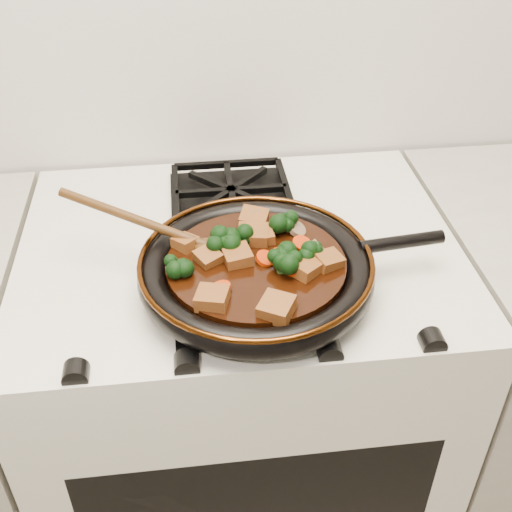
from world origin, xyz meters
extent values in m
cube|color=silver|center=(0.00, 1.69, 0.45)|extent=(0.76, 0.60, 0.90)
cylinder|color=black|center=(0.01, 1.56, 0.93)|extent=(0.34, 0.34, 0.01)
torus|color=black|center=(0.01, 1.56, 0.94)|extent=(0.36, 0.36, 0.04)
torus|color=#452209|center=(0.01, 1.56, 0.96)|extent=(0.36, 0.36, 0.01)
cylinder|color=black|center=(0.25, 1.58, 0.96)|extent=(0.14, 0.04, 0.02)
cylinder|color=black|center=(0.01, 1.56, 0.95)|extent=(0.28, 0.28, 0.02)
cube|color=brown|center=(-0.01, 1.56, 0.97)|extent=(0.05, 0.05, 0.03)
cube|color=brown|center=(0.12, 1.54, 0.97)|extent=(0.05, 0.05, 0.03)
cube|color=brown|center=(0.03, 1.61, 0.97)|extent=(0.04, 0.04, 0.02)
cube|color=brown|center=(0.03, 1.44, 0.97)|extent=(0.06, 0.06, 0.03)
cube|color=brown|center=(-0.06, 1.57, 0.97)|extent=(0.05, 0.05, 0.03)
cube|color=brown|center=(0.08, 1.52, 0.97)|extent=(0.06, 0.06, 0.03)
cube|color=brown|center=(0.02, 1.66, 0.97)|extent=(0.06, 0.06, 0.03)
cube|color=brown|center=(-0.06, 1.47, 0.97)|extent=(0.06, 0.05, 0.03)
cube|color=brown|center=(-0.09, 1.61, 0.97)|extent=(0.05, 0.05, 0.03)
cube|color=brown|center=(0.02, 1.62, 0.97)|extent=(0.05, 0.05, 0.03)
cylinder|color=#B32A04|center=(0.03, 1.56, 0.96)|extent=(0.03, 0.03, 0.02)
cylinder|color=#B32A04|center=(-0.04, 1.50, 0.96)|extent=(0.03, 0.03, 0.01)
cylinder|color=#B32A04|center=(0.09, 1.59, 0.96)|extent=(0.03, 0.03, 0.02)
cylinder|color=#B32A04|center=(0.06, 1.52, 0.96)|extent=(0.03, 0.03, 0.02)
cylinder|color=#B32A04|center=(0.05, 1.57, 0.96)|extent=(0.03, 0.03, 0.01)
cylinder|color=brown|center=(0.09, 1.63, 0.97)|extent=(0.04, 0.04, 0.02)
cylinder|color=brown|center=(0.04, 1.46, 0.97)|extent=(0.04, 0.04, 0.02)
cylinder|color=brown|center=(0.07, 1.65, 0.97)|extent=(0.04, 0.04, 0.03)
cylinder|color=brown|center=(0.03, 1.66, 0.97)|extent=(0.04, 0.03, 0.03)
cylinder|color=brown|center=(0.12, 1.57, 0.97)|extent=(0.03, 0.04, 0.03)
ellipsoid|color=#45280E|center=(-0.05, 1.60, 0.96)|extent=(0.07, 0.06, 0.02)
cylinder|color=#45280E|center=(-0.17, 1.65, 0.99)|extent=(0.02, 0.02, 0.26)
camera|label=1|loc=(-0.08, 0.79, 1.56)|focal=45.00mm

